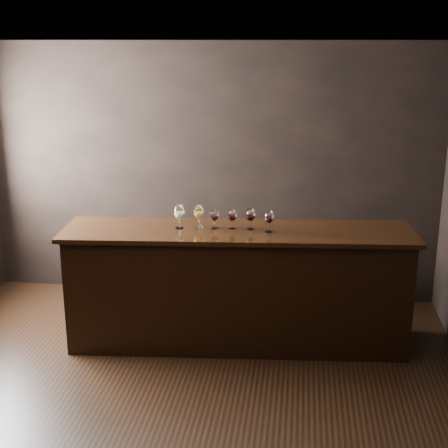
# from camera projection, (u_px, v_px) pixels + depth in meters

# --- Properties ---
(ground) EXTENTS (5.00, 5.00, 0.00)m
(ground) POSITION_uv_depth(u_px,v_px,m) (169.00, 397.00, 5.09)
(ground) COLOR black
(ground) RESTS_ON ground
(room_shell) EXTENTS (5.02, 4.52, 2.81)m
(room_shell) POSITION_uv_depth(u_px,v_px,m) (136.00, 176.00, 4.71)
(room_shell) COLOR black
(room_shell) RESTS_ON ground
(bar_counter) EXTENTS (3.16, 0.92, 1.09)m
(bar_counter) POSITION_uv_depth(u_px,v_px,m) (238.00, 289.00, 5.87)
(bar_counter) COLOR black
(bar_counter) RESTS_ON ground
(bar_top) EXTENTS (3.27, 1.00, 0.04)m
(bar_top) POSITION_uv_depth(u_px,v_px,m) (238.00, 232.00, 5.71)
(bar_top) COLOR black
(bar_top) RESTS_ON bar_counter
(back_bar_shelf) EXTENTS (2.29, 0.40, 0.82)m
(back_bar_shelf) POSITION_uv_depth(u_px,v_px,m) (179.00, 263.00, 6.94)
(back_bar_shelf) COLOR black
(back_bar_shelf) RESTS_ON ground
(glass_white) EXTENTS (0.09, 0.09, 0.22)m
(glass_white) POSITION_uv_depth(u_px,v_px,m) (179.00, 213.00, 5.71)
(glass_white) COLOR white
(glass_white) RESTS_ON bar_top
(glass_amber) EXTENTS (0.09, 0.09, 0.21)m
(glass_amber) POSITION_uv_depth(u_px,v_px,m) (198.00, 213.00, 5.74)
(glass_amber) COLOR white
(glass_amber) RESTS_ON bar_top
(glass_red_a) EXTENTS (0.08, 0.08, 0.18)m
(glass_red_a) POSITION_uv_depth(u_px,v_px,m) (215.00, 216.00, 5.71)
(glass_red_a) COLOR white
(glass_red_a) RESTS_ON bar_top
(glass_red_b) EXTENTS (0.08, 0.08, 0.18)m
(glass_red_b) POSITION_uv_depth(u_px,v_px,m) (232.00, 216.00, 5.70)
(glass_red_b) COLOR white
(glass_red_b) RESTS_ON bar_top
(glass_red_c) EXTENTS (0.08, 0.08, 0.19)m
(glass_red_c) POSITION_uv_depth(u_px,v_px,m) (250.00, 216.00, 5.68)
(glass_red_c) COLOR white
(glass_red_c) RESTS_ON bar_top
(glass_red_d) EXTENTS (0.08, 0.08, 0.20)m
(glass_red_d) POSITION_uv_depth(u_px,v_px,m) (269.00, 218.00, 5.60)
(glass_red_d) COLOR white
(glass_red_d) RESTS_ON bar_top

